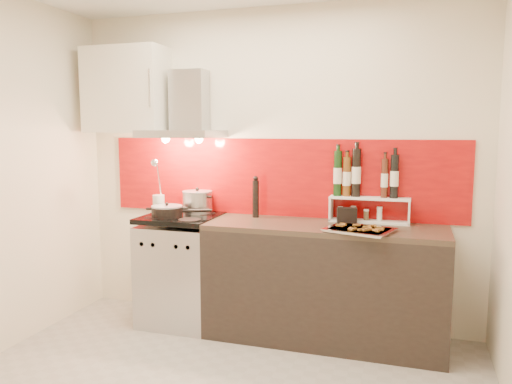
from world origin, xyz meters
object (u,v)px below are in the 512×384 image
(range_stove, at_px, (182,271))
(saute_pan, at_px, (168,211))
(stock_pot, at_px, (197,202))
(pepper_mill, at_px, (256,197))
(baking_tray, at_px, (360,229))
(counter, at_px, (324,283))

(range_stove, height_order, saute_pan, saute_pan)
(stock_pot, relative_size, pepper_mill, 0.75)
(stock_pot, distance_m, saute_pan, 0.30)
(saute_pan, distance_m, baking_tray, 1.55)
(pepper_mill, bearing_deg, saute_pan, -160.00)
(range_stove, bearing_deg, counter, 0.23)
(range_stove, relative_size, saute_pan, 1.93)
(counter, bearing_deg, baking_tray, -32.23)
(stock_pot, xyz_separation_m, baking_tray, (1.40, -0.34, -0.09))
(range_stove, height_order, stock_pot, stock_pot)
(stock_pot, height_order, saute_pan, stock_pot)
(pepper_mill, height_order, baking_tray, pepper_mill)
(counter, height_order, saute_pan, saute_pan)
(saute_pan, height_order, pepper_mill, pepper_mill)
(range_stove, xyz_separation_m, stock_pot, (0.08, 0.17, 0.56))
(range_stove, relative_size, baking_tray, 1.73)
(counter, height_order, stock_pot, stock_pot)
(stock_pot, distance_m, pepper_mill, 0.53)
(saute_pan, xyz_separation_m, baking_tray, (1.55, -0.09, -0.04))
(saute_pan, relative_size, baking_tray, 0.89)
(counter, distance_m, baking_tray, 0.57)
(stock_pot, bearing_deg, range_stove, -114.50)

